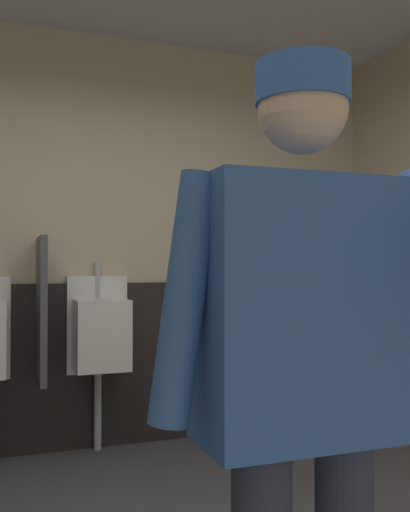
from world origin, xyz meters
TOP-DOWN VIEW (x-y plane):
  - wall_back at (0.00, 2.04)m, footprint 4.74×0.12m
  - wainscot_band_back at (0.00, 1.97)m, footprint 4.14×0.03m
  - urinal_middle at (0.01, 1.82)m, footprint 0.40×0.34m
  - privacy_divider_panel at (-0.36, 1.75)m, footprint 0.04×0.40m
  - person at (0.05, -0.71)m, footprint 0.72×0.60m

SIDE VIEW (x-z plane):
  - wainscot_band_back at x=0.00m, z-range 0.00..1.10m
  - urinal_middle at x=0.01m, z-range 0.16..1.40m
  - privacy_divider_panel at x=-0.36m, z-range 0.50..1.40m
  - person at x=0.05m, z-range 0.16..1.85m
  - wall_back at x=0.00m, z-range 0.00..2.80m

